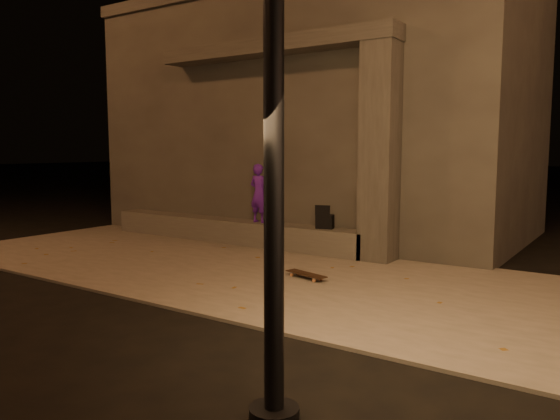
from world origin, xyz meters
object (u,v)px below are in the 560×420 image
Objects in this scene: skateboarder at (259,193)px; backpack at (325,220)px; skateboard at (306,274)px; column at (380,153)px.

skateboarder is 1.52m from backpack.
skateboard is (2.19, -1.83, -0.95)m from skateboarder.
skateboard is at bearing 144.81° from skateboarder.
backpack is 0.59× the size of skateboard.
column reaches higher than skateboard.
column reaches higher than skateboarder.
column is 2.62m from skateboarder.
skateboarder is at bearing 180.00° from column.
skateboarder is at bearing 155.08° from skateboard.
skateboarder reaches higher than skateboard.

